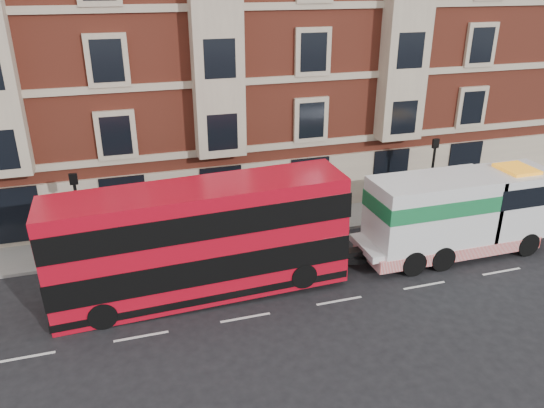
# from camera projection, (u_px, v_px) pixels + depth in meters

# --- Properties ---
(ground) EXTENTS (120.00, 120.00, 0.00)m
(ground) POSITION_uv_depth(u_px,v_px,m) (245.00, 318.00, 20.78)
(ground) COLOR black
(ground) RESTS_ON ground
(sidewalk) EXTENTS (90.00, 3.00, 0.15)m
(sidewalk) POSITION_uv_depth(u_px,v_px,m) (209.00, 234.00, 27.33)
(sidewalk) COLOR slate
(sidewalk) RESTS_ON ground
(victorian_terrace) EXTENTS (45.00, 12.00, 20.40)m
(victorian_terrace) POSITION_uv_depth(u_px,v_px,m) (184.00, 19.00, 30.09)
(victorian_terrace) COLOR brown
(victorian_terrace) RESTS_ON ground
(lamp_post_west) EXTENTS (0.35, 0.15, 4.35)m
(lamp_post_west) POSITION_uv_depth(u_px,v_px,m) (79.00, 212.00, 23.54)
(lamp_post_west) COLOR black
(lamp_post_west) RESTS_ON sidewalk
(lamp_post_east) EXTENTS (0.35, 0.15, 4.35)m
(lamp_post_east) POSITION_uv_depth(u_px,v_px,m) (432.00, 172.00, 28.40)
(lamp_post_east) COLOR black
(lamp_post_east) RESTS_ON sidewalk
(double_decker_bus) EXTENTS (11.94, 2.74, 4.83)m
(double_decker_bus) POSITION_uv_depth(u_px,v_px,m) (200.00, 239.00, 21.36)
(double_decker_bus) COLOR red
(double_decker_bus) RESTS_ON ground
(tow_truck) EXTENTS (9.56, 2.83, 3.98)m
(tow_truck) POSITION_uv_depth(u_px,v_px,m) (456.00, 213.00, 24.80)
(tow_truck) COLOR silver
(tow_truck) RESTS_ON ground
(pedestrian) EXTENTS (0.71, 0.49, 1.89)m
(pedestrian) POSITION_uv_depth(u_px,v_px,m) (40.00, 245.00, 24.05)
(pedestrian) COLOR #192832
(pedestrian) RESTS_ON sidewalk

